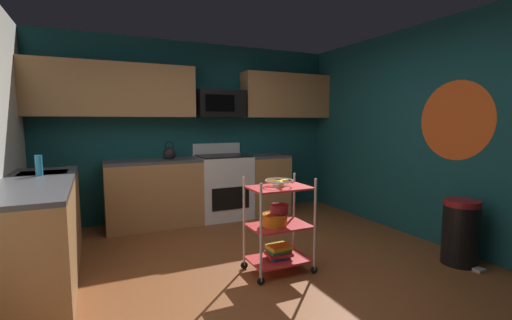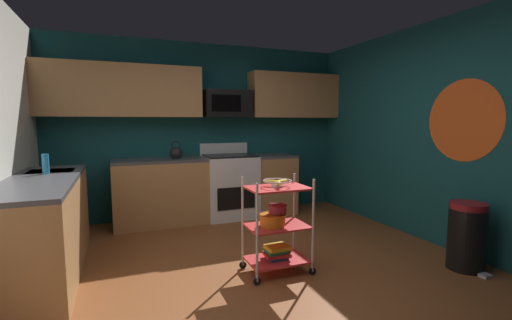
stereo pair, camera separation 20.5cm
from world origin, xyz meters
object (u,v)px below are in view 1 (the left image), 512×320
(rolling_cart, at_px, (279,226))
(fruit_bowl, at_px, (279,182))
(book_stack, at_px, (279,251))
(mixing_bowl_large, at_px, (275,219))
(kettle, at_px, (169,153))
(oven_range, at_px, (223,186))
(trash_can, at_px, (461,232))
(mixing_bowl_small, at_px, (279,208))
(dish_soap_bottle, at_px, (39,165))
(microwave, at_px, (220,104))

(rolling_cart, xyz_separation_m, fruit_bowl, (0.00, 0.00, 0.42))
(book_stack, bearing_deg, mixing_bowl_large, -180.00)
(book_stack, relative_size, kettle, 0.97)
(oven_range, xyz_separation_m, mixing_bowl_large, (-0.21, -2.04, 0.04))
(mixing_bowl_large, bearing_deg, trash_can, -19.00)
(mixing_bowl_small, relative_size, dish_soap_bottle, 0.91)
(oven_range, bearing_deg, fruit_bowl, -94.57)
(fruit_bowl, relative_size, mixing_bowl_small, 1.49)
(microwave, distance_m, trash_can, 3.47)
(oven_range, distance_m, dish_soap_bottle, 2.49)
(mixing_bowl_small, height_order, book_stack, mixing_bowl_small)
(mixing_bowl_small, relative_size, trash_can, 0.28)
(fruit_bowl, xyz_separation_m, dish_soap_bottle, (-2.05, 1.05, 0.14))
(kettle, bearing_deg, microwave, 7.90)
(rolling_cart, distance_m, trash_can, 1.86)
(microwave, distance_m, book_stack, 2.63)
(oven_range, height_order, microwave, microwave)
(kettle, bearing_deg, fruit_bowl, -73.10)
(oven_range, distance_m, mixing_bowl_large, 2.05)
(oven_range, bearing_deg, mixing_bowl_large, -95.89)
(mixing_bowl_large, distance_m, book_stack, 0.33)
(fruit_bowl, bearing_deg, book_stack, 165.96)
(oven_range, distance_m, fruit_bowl, 2.09)
(mixing_bowl_large, relative_size, trash_can, 0.38)
(fruit_bowl, height_order, mixing_bowl_large, fruit_bowl)
(mixing_bowl_large, relative_size, kettle, 0.95)
(mixing_bowl_small, height_order, kettle, kettle)
(kettle, bearing_deg, oven_range, 0.28)
(mixing_bowl_large, bearing_deg, microwave, 84.41)
(mixing_bowl_small, bearing_deg, microwave, 85.86)
(oven_range, height_order, kettle, kettle)
(rolling_cart, height_order, mixing_bowl_small, rolling_cart)
(mixing_bowl_small, bearing_deg, mixing_bowl_large, -168.07)
(rolling_cart, height_order, mixing_bowl_large, rolling_cart)
(mixing_bowl_large, xyz_separation_m, kettle, (-0.57, 2.04, 0.48))
(dish_soap_bottle, bearing_deg, trash_can, -23.71)
(microwave, height_order, mixing_bowl_large, microwave)
(dish_soap_bottle, distance_m, trash_can, 4.21)
(trash_can, bearing_deg, rolling_cart, 160.53)
(fruit_bowl, height_order, trash_can, fruit_bowl)
(fruit_bowl, height_order, kettle, kettle)
(fruit_bowl, relative_size, book_stack, 1.07)
(microwave, relative_size, mixing_bowl_large, 2.78)
(microwave, relative_size, dish_soap_bottle, 3.50)
(oven_range, height_order, mixing_bowl_small, oven_range)
(rolling_cart, bearing_deg, microwave, 85.66)
(mixing_bowl_large, height_order, dish_soap_bottle, dish_soap_bottle)
(microwave, distance_m, mixing_bowl_large, 2.46)
(oven_range, distance_m, trash_can, 3.10)
(dish_soap_bottle, relative_size, trash_can, 0.30)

